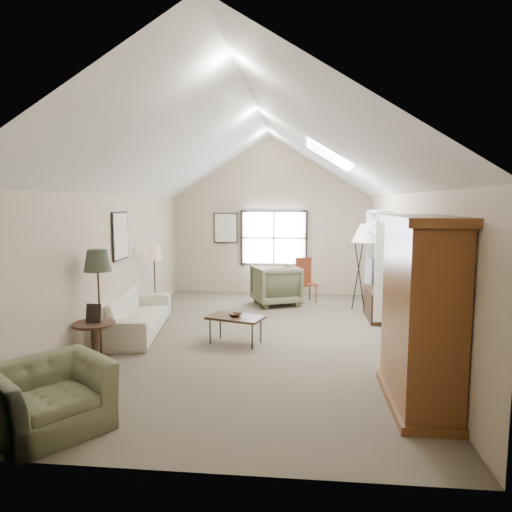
# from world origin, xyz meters

# --- Properties ---
(room_shell) EXTENTS (5.01, 8.01, 4.00)m
(room_shell) POSITION_xyz_m (0.00, 0.00, 3.21)
(room_shell) COLOR brown
(room_shell) RESTS_ON ground
(window) EXTENTS (1.72, 0.08, 1.42)m
(window) POSITION_xyz_m (0.10, 3.96, 1.45)
(window) COLOR black
(window) RESTS_ON room_shell
(skylight) EXTENTS (0.80, 1.20, 0.52)m
(skylight) POSITION_xyz_m (1.30, 0.90, 3.22)
(skylight) COLOR white
(skylight) RESTS_ON room_shell
(wall_art) EXTENTS (1.97, 3.71, 0.88)m
(wall_art) POSITION_xyz_m (-1.88, 1.94, 1.73)
(wall_art) COLOR black
(wall_art) RESTS_ON room_shell
(armoire) EXTENTS (0.60, 1.50, 2.20)m
(armoire) POSITION_xyz_m (2.18, -2.40, 1.10)
(armoire) COLOR brown
(armoire) RESTS_ON ground
(tv_alcove) EXTENTS (0.32, 1.30, 2.10)m
(tv_alcove) POSITION_xyz_m (2.34, 1.60, 1.15)
(tv_alcove) COLOR white
(tv_alcove) RESTS_ON ground
(media_console) EXTENTS (0.34, 1.18, 0.60)m
(media_console) POSITION_xyz_m (2.32, 1.60, 0.30)
(media_console) COLOR #382316
(media_console) RESTS_ON ground
(tv_panel) EXTENTS (0.05, 0.90, 0.55)m
(tv_panel) POSITION_xyz_m (2.32, 1.60, 0.92)
(tv_panel) COLOR black
(tv_panel) RESTS_ON media_console
(sofa) EXTENTS (1.26, 2.53, 0.71)m
(sofa) POSITION_xyz_m (-2.20, 0.16, 0.35)
(sofa) COLOR beige
(sofa) RESTS_ON ground
(armchair_near) EXTENTS (1.43, 1.46, 0.71)m
(armchair_near) POSITION_xyz_m (-1.76, -3.41, 0.36)
(armchair_near) COLOR #686E4D
(armchair_near) RESTS_ON ground
(armchair_far) EXTENTS (1.29, 1.30, 0.91)m
(armchair_far) POSITION_xyz_m (0.23, 2.69, 0.46)
(armchair_far) COLOR #555A3F
(armchair_far) RESTS_ON ground
(coffee_table) EXTENTS (1.02, 0.75, 0.46)m
(coffee_table) POSITION_xyz_m (-0.27, -0.31, 0.23)
(coffee_table) COLOR #3E2619
(coffee_table) RESTS_ON ground
(bowl) EXTENTS (0.27, 0.27, 0.05)m
(bowl) POSITION_xyz_m (-0.27, -0.31, 0.49)
(bowl) COLOR #321E14
(bowl) RESTS_ON coffee_table
(side_table) EXTENTS (0.68, 0.68, 0.61)m
(side_table) POSITION_xyz_m (-2.20, -1.44, 0.30)
(side_table) COLOR #341C15
(side_table) RESTS_ON ground
(side_chair) EXTENTS (0.54, 0.54, 1.04)m
(side_chair) POSITION_xyz_m (0.93, 3.04, 0.52)
(side_chair) COLOR brown
(side_chair) RESTS_ON ground
(tripod_lamp) EXTENTS (0.72, 0.72, 1.93)m
(tripod_lamp) POSITION_xyz_m (2.16, 2.22, 0.97)
(tripod_lamp) COLOR silver
(tripod_lamp) RESTS_ON ground
(dark_lamp) EXTENTS (0.46, 0.46, 1.70)m
(dark_lamp) POSITION_xyz_m (-2.20, -1.24, 0.85)
(dark_lamp) COLOR #242A1D
(dark_lamp) RESTS_ON ground
(tan_lamp) EXTENTS (0.34, 0.34, 1.52)m
(tan_lamp) POSITION_xyz_m (-2.20, 1.36, 0.76)
(tan_lamp) COLOR tan
(tan_lamp) RESTS_ON ground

